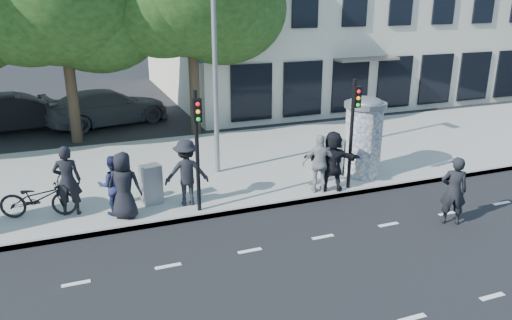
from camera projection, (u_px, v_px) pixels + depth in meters
name	position (u px, v px, depth m)	size (l,w,h in m)	color
ground	(272.00, 280.00, 10.86)	(120.00, 120.00, 0.00)	black
sidewalk	(189.00, 169.00, 17.47)	(40.00, 8.00, 0.15)	gray
curb	(223.00, 213.00, 13.98)	(40.00, 0.10, 0.16)	slate
lane_dash_far	(250.00, 251.00, 12.10)	(32.00, 0.12, 0.01)	silver
ad_column_right	(363.00, 135.00, 16.30)	(1.36, 1.36, 2.65)	beige
traffic_pole_near	(197.00, 139.00, 13.30)	(0.22, 0.31, 3.40)	black
traffic_pole_far	(353.00, 123.00, 14.93)	(0.22, 0.31, 3.40)	black
street_lamp	(215.00, 32.00, 15.47)	(0.25, 0.93, 8.00)	slate
ped_a	(124.00, 186.00, 13.27)	(0.90, 0.59, 1.84)	black
ped_b	(67.00, 181.00, 13.45)	(0.72, 0.47, 1.97)	black
ped_c	(113.00, 185.00, 13.53)	(0.82, 0.64, 1.68)	#1A2042
ped_d	(187.00, 172.00, 14.12)	(1.25, 0.72, 1.93)	black
ped_e	(320.00, 164.00, 15.01)	(1.06, 0.60, 1.80)	gray
ped_f	(333.00, 161.00, 15.14)	(1.74, 0.63, 1.88)	black
man_road	(454.00, 191.00, 13.26)	(0.69, 0.45, 1.89)	black
bicycle	(38.00, 198.00, 13.46)	(2.01, 0.70, 1.06)	black
cabinet_left	(151.00, 185.00, 14.28)	(0.56, 0.40, 1.16)	gray
cabinet_right	(332.00, 156.00, 16.54)	(0.61, 0.45, 1.28)	gray
car_mid	(20.00, 112.00, 22.45)	(5.02, 1.75, 1.65)	black
car_right	(108.00, 107.00, 23.50)	(5.71, 2.32, 1.66)	#4A4C51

